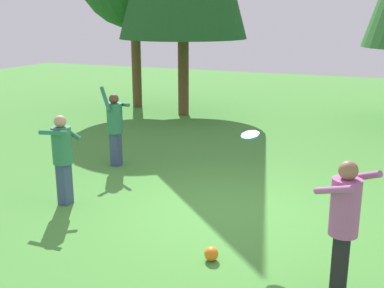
{
  "coord_description": "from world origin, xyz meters",
  "views": [
    {
      "loc": [
        2.35,
        -7.15,
        3.24
      ],
      "look_at": [
        -0.78,
        0.31,
        1.05
      ],
      "focal_mm": 44.75,
      "sensor_mm": 36.0,
      "label": 1
    }
  ],
  "objects": [
    {
      "name": "person_catcher",
      "position": [
        2.0,
        -1.8,
        0.99
      ],
      "size": [
        0.74,
        0.73,
        1.67
      ],
      "rotation": [
        0.0,
        0.0,
        2.45
      ],
      "color": "black",
      "rests_on": "ground_plane"
    },
    {
      "name": "ground_plane",
      "position": [
        0.0,
        0.0,
        0.0
      ],
      "size": [
        40.0,
        40.0,
        0.0
      ],
      "primitive_type": "plane",
      "color": "#478C38"
    },
    {
      "name": "person_bystander",
      "position": [
        -2.78,
        -0.71,
        0.94
      ],
      "size": [
        0.56,
        0.5,
        1.6
      ],
      "rotation": [
        0.0,
        0.0,
        0.04
      ],
      "color": "#38476B",
      "rests_on": "ground_plane"
    },
    {
      "name": "person_thrower",
      "position": [
        -3.12,
        1.56,
        0.95
      ],
      "size": [
        0.64,
        0.65,
        1.77
      ],
      "rotation": [
        0.0,
        0.0,
        -0.53
      ],
      "color": "#38476B",
      "rests_on": "ground_plane"
    },
    {
      "name": "frisbee",
      "position": [
        0.51,
        -0.56,
        1.54
      ],
      "size": [
        0.36,
        0.36,
        0.09
      ],
      "color": "#2393D1"
    },
    {
      "name": "ball_orange",
      "position": [
        0.31,
        -1.62,
        0.1
      ],
      "size": [
        0.19,
        0.19,
        0.19
      ],
      "primitive_type": "sphere",
      "color": "orange",
      "rests_on": "ground_plane"
    }
  ]
}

